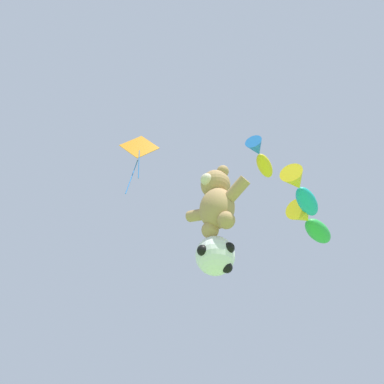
# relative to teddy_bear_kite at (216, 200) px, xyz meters

# --- Properties ---
(teddy_bear_kite) EXTENTS (2.12, 0.93, 2.15)m
(teddy_bear_kite) POSITION_rel_teddy_bear_kite_xyz_m (0.00, 0.00, 0.00)
(teddy_bear_kite) COLOR tan
(soccer_ball_kite) EXTENTS (1.07, 1.06, 0.98)m
(soccer_ball_kite) POSITION_rel_teddy_bear_kite_xyz_m (-0.34, 0.24, -1.46)
(soccer_ball_kite) COLOR white
(fish_kite_goldfin) EXTENTS (0.92, 1.58, 0.50)m
(fish_kite_goldfin) POSITION_rel_teddy_bear_kite_xyz_m (1.00, 0.95, 1.73)
(fish_kite_goldfin) COLOR yellow
(fish_kite_teal) EXTENTS (1.25, 2.44, 0.77)m
(fish_kite_teal) POSITION_rel_teddy_bear_kite_xyz_m (0.87, 3.45, 2.16)
(fish_kite_teal) COLOR #19ADB2
(fish_kite_emerald) EXTENTS (1.04, 2.53, 0.91)m
(fish_kite_emerald) POSITION_rel_teddy_bear_kite_xyz_m (0.09, 5.31, 2.33)
(fish_kite_emerald) COLOR green
(diamond_kite) EXTENTS (0.97, 1.15, 3.13)m
(diamond_kite) POSITION_rel_teddy_bear_kite_xyz_m (-2.84, -0.81, 3.95)
(diamond_kite) COLOR orange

